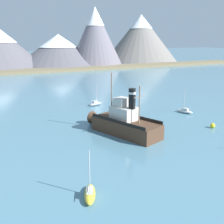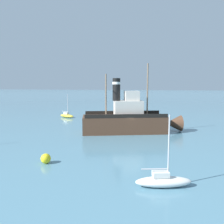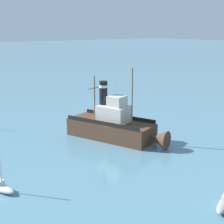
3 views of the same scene
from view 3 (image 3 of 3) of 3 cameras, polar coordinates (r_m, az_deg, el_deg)
The scene contains 4 objects.
ground_plane at distance 46.53m, azimuth -0.77°, elevation -4.67°, with size 600.00×600.00×0.00m, color teal.
old_tugboat at distance 46.50m, azimuth 0.42°, elevation -2.32°, with size 8.21×14.69×9.90m.
sailboat_white at distance 34.34m, azimuth -18.14°, elevation -11.68°, with size 2.20×3.95×4.90m.
sailboat_yellow at distance 65.98m, azimuth 0.57°, elevation 1.35°, with size 2.47×3.93×4.90m.
Camera 3 is at (25.79, 35.74, 14.92)m, focal length 55.00 mm.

